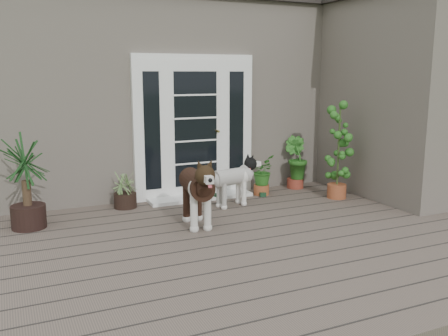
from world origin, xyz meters
name	(u,v)px	position (x,y,z in m)	size (l,w,h in m)	color
deck	(280,241)	(0.00, 0.40, 0.06)	(6.20, 4.60, 0.12)	#6B5B4C
house_main	(165,97)	(0.00, 4.65, 1.55)	(7.40, 4.00, 3.10)	#665E54
roof_main	(163,6)	(0.00, 4.65, 3.20)	(7.60, 4.20, 0.20)	#2D2826
house_wing	(405,102)	(2.90, 1.50, 1.55)	(1.60, 2.40, 3.10)	#665E54
door_unit	(195,127)	(-0.20, 2.60, 1.19)	(1.90, 0.14, 2.15)	white
door_step	(200,197)	(-0.20, 2.40, 0.14)	(1.60, 0.40, 0.05)	white
brindle_dog	(196,195)	(-0.74, 1.16, 0.51)	(0.40, 0.94, 0.78)	#311B11
white_dog	(232,185)	(0.05, 1.82, 0.43)	(0.32, 0.75, 0.63)	white
spider_plant	(125,188)	(-1.35, 2.37, 0.40)	(0.53, 0.53, 0.56)	#88AC6A
yucca	(26,183)	(-2.65, 1.94, 0.69)	(0.78, 0.78, 1.13)	black
herb_a	(261,178)	(0.76, 2.23, 0.39)	(0.42, 0.42, 0.53)	#1B6021
herb_b	(296,169)	(1.50, 2.40, 0.44)	(0.42, 0.42, 0.64)	#225F1B
herb_c	(341,168)	(2.34, 2.29, 0.40)	(0.36, 0.36, 0.56)	#1A5C1A
sapling	(339,149)	(1.71, 1.57, 0.88)	(0.45, 0.45, 1.52)	#2B651C
clog_left	(211,195)	(-0.04, 2.35, 0.17)	(0.15, 0.33, 0.10)	black
clog_right	(261,193)	(0.74, 2.20, 0.16)	(0.13, 0.28, 0.08)	#173920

